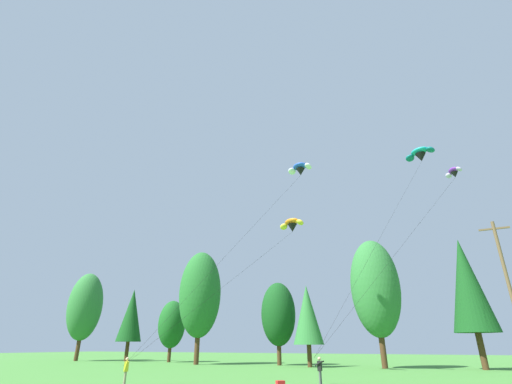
# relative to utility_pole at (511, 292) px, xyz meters

# --- Properties ---
(treeline_tree_a) EXTENTS (5.67, 5.67, 14.33)m
(treeline_tree_a) POSITION_rel_utility_pole_xyz_m (-60.72, 13.12, 2.50)
(treeline_tree_a) COLOR #472D19
(treeline_tree_a) RESTS_ON ground_plane
(treeline_tree_b) EXTENTS (4.11, 4.11, 11.41)m
(treeline_tree_b) POSITION_rel_utility_pole_xyz_m (-52.49, 15.84, 0.97)
(treeline_tree_b) COLOR #472D19
(treeline_tree_b) RESTS_ON ground_plane
(treeline_tree_c) EXTENTS (4.26, 4.26, 9.10)m
(treeline_tree_c) POSITION_rel_utility_pole_xyz_m (-43.88, 15.91, -0.67)
(treeline_tree_c) COLOR #472D19
(treeline_tree_c) RESTS_ON ground_plane
(treeline_tree_d) EXTENTS (5.93, 5.93, 15.30)m
(treeline_tree_d) POSITION_rel_utility_pole_xyz_m (-35.83, 11.37, 3.09)
(treeline_tree_d) COLOR #472D19
(treeline_tree_d) RESTS_ON ground_plane
(treeline_tree_e) EXTENTS (4.64, 4.64, 10.53)m
(treeline_tree_e) POSITION_rel_utility_pole_xyz_m (-24.95, 14.41, 0.20)
(treeline_tree_e) COLOR #472D19
(treeline_tree_e) RESTS_ON ground_plane
(treeline_tree_f) EXTENTS (3.69, 3.69, 9.52)m
(treeline_tree_f) POSITION_rel_utility_pole_xyz_m (-20.01, 11.84, -0.21)
(treeline_tree_f) COLOR #472D19
(treeline_tree_f) RESTS_ON ground_plane
(treeline_tree_g) EXTENTS (5.77, 5.77, 14.69)m
(treeline_tree_g) POSITION_rel_utility_pole_xyz_m (-11.61, 12.96, 2.72)
(treeline_tree_g) COLOR #472D19
(treeline_tree_g) RESTS_ON ground_plane
(treeline_tree_h) EXTENTS (4.72, 4.72, 14.18)m
(treeline_tree_h) POSITION_rel_utility_pole_xyz_m (-1.63, 14.78, 2.71)
(treeline_tree_h) COLOR #472D19
(treeline_tree_h) RESTS_ON ground_plane
(utility_pole) EXTENTS (2.20, 0.26, 11.81)m
(utility_pole) POSITION_rel_utility_pole_xyz_m (0.00, 0.00, 0.00)
(utility_pole) COLOR brown
(utility_pole) RESTS_ON ground_plane
(kite_flyer_near) EXTENTS (0.48, 0.58, 1.69)m
(kite_flyer_near) POSITION_rel_utility_pole_xyz_m (-24.26, -14.05, -5.19)
(kite_flyer_near) COLOR gray
(kite_flyer_near) RESTS_ON ground_plane
(kite_flyer_mid) EXTENTS (0.54, 0.58, 1.69)m
(kite_flyer_mid) POSITION_rel_utility_pole_xyz_m (-13.06, -8.03, -5.18)
(kite_flyer_mid) COLOR #4C4C51
(kite_flyer_mid) RESTS_ON ground_plane
(parafoil_kite_high_orange) EXTENTS (7.96, 16.80, 14.10)m
(parafoil_kite_high_orange) POSITION_rel_utility_pole_xyz_m (-18.04, 1.74, 8.31)
(parafoil_kite_high_orange) COLOR orange
(parafoil_kite_mid_teal) EXTENTS (11.38, 20.01, 23.56)m
(parafoil_kite_mid_teal) POSITION_rel_utility_pole_xyz_m (-3.96, 10.56, 18.13)
(parafoil_kite_mid_teal) COLOR teal
(parafoil_kite_far_blue_white) EXTENTS (9.38, 15.86, 20.14)m
(parafoil_kite_far_blue_white) POSITION_rel_utility_pole_xyz_m (-16.53, 0.93, 14.41)
(parafoil_kite_far_blue_white) COLOR blue
(parafoil_kite_low_purple) EXTENTS (12.81, 13.27, 17.42)m
(parafoil_kite_low_purple) POSITION_rel_utility_pole_xyz_m (-1.48, 4.19, 12.26)
(parafoil_kite_low_purple) COLOR purple
(picnic_cooler) EXTENTS (0.62, 0.62, 0.34)m
(picnic_cooler) POSITION_rel_utility_pole_xyz_m (-15.12, -10.01, -6.00)
(picnic_cooler) COLOR red
(picnic_cooler) RESTS_ON ground_plane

